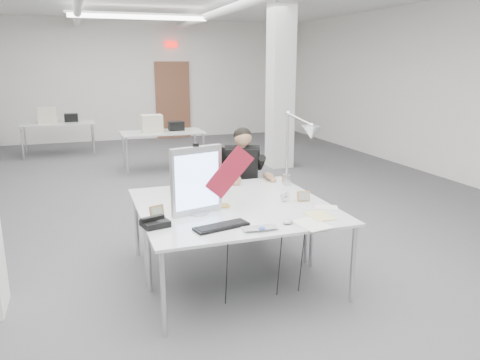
% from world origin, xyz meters
% --- Properties ---
extents(room_shell, '(10.04, 14.04, 3.24)m').
position_xyz_m(room_shell, '(0.04, 0.13, 1.69)').
color(room_shell, '#4A4A4C').
rests_on(room_shell, ground).
extents(desk_main, '(1.80, 0.90, 0.02)m').
position_xyz_m(desk_main, '(0.00, -2.50, 0.74)').
color(desk_main, silver).
rests_on(desk_main, room_shell).
extents(desk_second, '(1.80, 0.90, 0.02)m').
position_xyz_m(desk_second, '(0.00, -1.60, 0.74)').
color(desk_second, silver).
rests_on(desk_second, room_shell).
extents(bg_desk_a, '(1.60, 0.80, 0.02)m').
position_xyz_m(bg_desk_a, '(0.20, 3.00, 0.74)').
color(bg_desk_a, silver).
rests_on(bg_desk_a, room_shell).
extents(bg_desk_b, '(1.60, 0.80, 0.02)m').
position_xyz_m(bg_desk_b, '(-1.80, 5.20, 0.74)').
color(bg_desk_b, silver).
rests_on(bg_desk_b, room_shell).
extents(office_chair, '(0.60, 0.60, 0.96)m').
position_xyz_m(office_chair, '(0.48, -0.92, 0.48)').
color(office_chair, black).
rests_on(office_chair, room_shell).
extents(seated_person, '(0.67, 0.74, 0.92)m').
position_xyz_m(seated_person, '(0.48, -0.97, 0.90)').
color(seated_person, black).
rests_on(seated_person, office_chair).
extents(monitor, '(0.50, 0.17, 0.62)m').
position_xyz_m(monitor, '(-0.39, -2.20, 1.06)').
color(monitor, '#B4B4B9').
rests_on(monitor, desk_main).
extents(pennant, '(0.46, 0.08, 0.49)m').
position_xyz_m(pennant, '(-0.09, -2.24, 1.13)').
color(pennant, maroon).
rests_on(pennant, monitor).
extents(keyboard, '(0.49, 0.26, 0.02)m').
position_xyz_m(keyboard, '(-0.30, -2.64, 0.77)').
color(keyboard, black).
rests_on(keyboard, desk_main).
extents(laptop, '(0.30, 0.21, 0.02)m').
position_xyz_m(laptop, '(-0.01, -2.83, 0.77)').
color(laptop, '#B0B0B5').
rests_on(laptop, desk_main).
extents(mouse, '(0.11, 0.09, 0.04)m').
position_xyz_m(mouse, '(0.27, -2.74, 0.77)').
color(mouse, '#A2A1A6').
rests_on(mouse, desk_main).
extents(bankers_lamp, '(0.33, 0.20, 0.35)m').
position_xyz_m(bankers_lamp, '(-0.13, -2.08, 0.93)').
color(bankers_lamp, gold).
rests_on(bankers_lamp, desk_main).
extents(desk_phone, '(0.25, 0.24, 0.05)m').
position_xyz_m(desk_phone, '(-0.81, -2.42, 0.78)').
color(desk_phone, black).
rests_on(desk_phone, desk_main).
extents(picture_frame_left, '(0.14, 0.08, 0.11)m').
position_xyz_m(picture_frame_left, '(-0.76, -2.19, 0.81)').
color(picture_frame_left, '#AB7349').
rests_on(picture_frame_left, desk_main).
extents(picture_frame_right, '(0.13, 0.05, 0.10)m').
position_xyz_m(picture_frame_right, '(0.70, -2.17, 0.81)').
color(picture_frame_right, '#B5824E').
rests_on(picture_frame_right, desk_main).
extents(desk_clock, '(0.10, 0.05, 0.10)m').
position_xyz_m(desk_clock, '(0.52, -2.11, 0.81)').
color(desk_clock, silver).
rests_on(desk_clock, desk_main).
extents(paper_stack_a, '(0.28, 0.36, 0.01)m').
position_xyz_m(paper_stack_a, '(0.45, -2.81, 0.76)').
color(paper_stack_a, silver).
rests_on(paper_stack_a, desk_main).
extents(paper_stack_b, '(0.21, 0.28, 0.01)m').
position_xyz_m(paper_stack_b, '(0.62, -2.65, 0.76)').
color(paper_stack_b, '#D5C27F').
rests_on(paper_stack_b, desk_main).
extents(paper_stack_c, '(0.25, 0.23, 0.01)m').
position_xyz_m(paper_stack_c, '(0.81, -2.44, 0.76)').
color(paper_stack_c, silver).
rests_on(paper_stack_c, desk_main).
extents(beige_monitor, '(0.40, 0.38, 0.33)m').
position_xyz_m(beige_monitor, '(-0.21, -1.48, 0.92)').
color(beige_monitor, '#BCB59B').
rests_on(beige_monitor, desk_second).
extents(architect_lamp, '(0.49, 0.73, 0.89)m').
position_xyz_m(architect_lamp, '(0.81, -1.78, 1.20)').
color(architect_lamp, silver).
rests_on(architect_lamp, desk_second).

